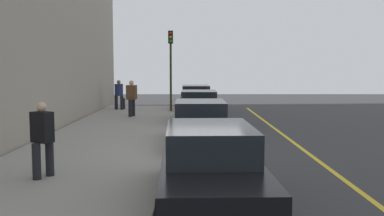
{
  "coord_description": "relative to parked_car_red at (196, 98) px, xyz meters",
  "views": [
    {
      "loc": [
        13.39,
        -0.34,
        2.62
      ],
      "look_at": [
        0.37,
        -0.33,
        1.37
      ],
      "focal_mm": 40.27,
      "sensor_mm": 36.0,
      "label": 1
    }
  ],
  "objects": [
    {
      "name": "ground_plane",
      "position": [
        12.46,
        0.1,
        -0.76
      ],
      "size": [
        56.0,
        56.0,
        0.0
      ],
      "primitive_type": "plane",
      "color": "#333335"
    },
    {
      "name": "sidewalk",
      "position": [
        12.46,
        -3.2,
        -0.68
      ],
      "size": [
        28.0,
        4.6,
        0.15
      ],
      "primitive_type": "cube",
      "color": "gray",
      "rests_on": "ground"
    },
    {
      "name": "lane_stripe_centre",
      "position": [
        12.46,
        3.3,
        -0.76
      ],
      "size": [
        28.0,
        0.14,
        0.01
      ],
      "primitive_type": "cube",
      "color": "gold",
      "rests_on": "ground"
    },
    {
      "name": "parked_car_red",
      "position": [
        0.0,
        0.0,
        0.0
      ],
      "size": [
        4.78,
        1.98,
        1.51
      ],
      "color": "black",
      "rests_on": "ground"
    },
    {
      "name": "parked_car_green",
      "position": [
        5.97,
        0.09,
        -0.0
      ],
      "size": [
        4.15,
        1.94,
        1.51
      ],
      "color": "black",
      "rests_on": "ground"
    },
    {
      "name": "parked_car_charcoal",
      "position": [
        12.04,
        0.04,
        -0.0
      ],
      "size": [
        4.29,
        1.92,
        1.51
      ],
      "color": "black",
      "rests_on": "ground"
    },
    {
      "name": "parked_car_black",
      "position": [
        17.98,
        0.1,
        -0.0
      ],
      "size": [
        4.71,
        2.01,
        1.51
      ],
      "color": "black",
      "rests_on": "ground"
    },
    {
      "name": "pedestrian_brown_coat",
      "position": [
        4.43,
        -3.25,
        0.35
      ],
      "size": [
        0.58,
        0.54,
        1.8
      ],
      "color": "black",
      "rests_on": "sidewalk"
    },
    {
      "name": "pedestrian_black_coat",
      "position": [
        16.42,
        -3.56,
        0.3
      ],
      "size": [
        0.52,
        0.54,
        1.7
      ],
      "color": "black",
      "rests_on": "sidewalk"
    },
    {
      "name": "pedestrian_navy_coat",
      "position": [
        0.96,
        -4.47,
        0.3
      ],
      "size": [
        0.53,
        0.54,
        1.71
      ],
      "color": "black",
      "rests_on": "sidewalk"
    },
    {
      "name": "traffic_light_pole",
      "position": [
        1.83,
        -1.41,
        2.4
      ],
      "size": [
        0.35,
        0.26,
        4.46
      ],
      "color": "#2D2D19",
      "rests_on": "sidewalk"
    },
    {
      "name": "rolling_suitcase",
      "position": [
        0.52,
        -4.32,
        -0.29
      ],
      "size": [
        0.34,
        0.22,
        0.99
      ],
      "color": "black",
      "rests_on": "sidewalk"
    }
  ]
}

